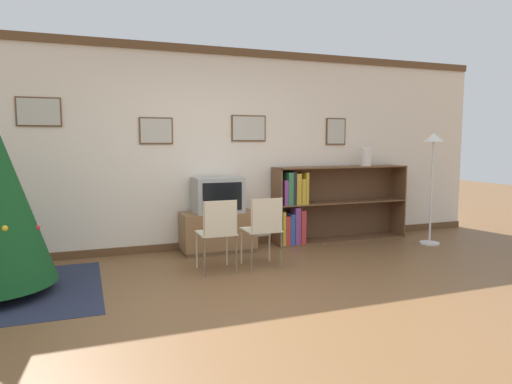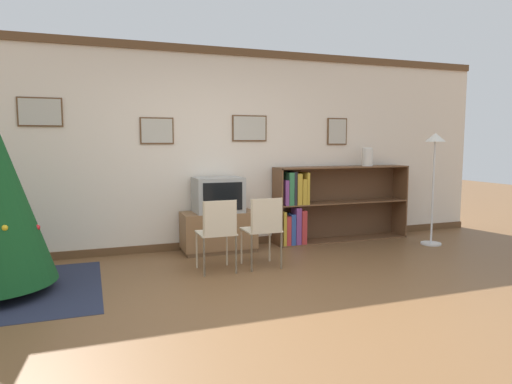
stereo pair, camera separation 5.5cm
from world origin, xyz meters
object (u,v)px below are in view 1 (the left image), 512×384
Objects in this scene: standing_lamp at (433,159)px; tv_console at (218,232)px; folding_chair_right at (264,228)px; folding_chair_left at (218,231)px; vase at (366,157)px; bookshelf at (317,205)px; television at (218,195)px.

tv_console is at bearing 167.80° from standing_lamp.
standing_lamp reaches higher than folding_chair_right.
vase is at bearing 21.12° from folding_chair_left.
folding_chair_right is 3.01× the size of vase.
standing_lamp reaches higher than vase.
bookshelf is (1.24, 1.04, 0.06)m from folding_chair_right.
television is at bearing 74.29° from folding_chair_left.
television is 2.29× the size of vase.
standing_lamp is at bearing -45.73° from vase.
vase is at bearing 26.08° from folding_chair_right.
bookshelf is at bearing 2.90° from television.
standing_lamp is at bearing -12.20° from tv_console.
folding_chair_left is 2.06m from bookshelf.
television is at bearing -177.10° from bookshelf.
bookshelf is (1.51, 0.07, 0.27)m from tv_console.
television reaches higher than tv_console.
folding_chair_right is (0.27, -0.96, 0.21)m from tv_console.
tv_console is 1.17× the size of folding_chair_right.
folding_chair_left is at bearing 180.00° from folding_chair_right.
folding_chair_right is at bearing -74.33° from tv_console.
tv_console is 0.46× the size of bookshelf.
bookshelf is at bearing 30.29° from folding_chair_left.
tv_console is 2.49m from vase.
folding_chair_right is at bearing -74.29° from television.
folding_chair_left is (-0.27, -0.96, -0.28)m from television.
folding_chair_right is at bearing 0.00° from folding_chair_left.
bookshelf is 1.05m from vase.
vase is at bearing 0.66° from tv_console.
vase reaches higher than tv_console.
tv_console is 0.49m from television.
television reaches higher than folding_chair_right.
standing_lamp is (2.67, 0.33, 0.73)m from folding_chair_right.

